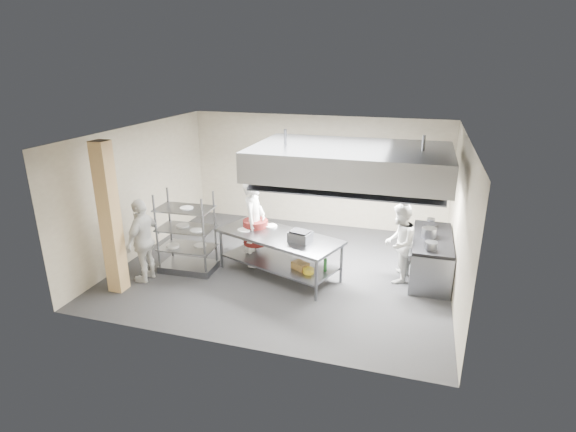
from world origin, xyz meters
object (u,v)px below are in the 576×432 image
(island, at_px, (279,255))
(chef_plating, at_px, (144,240))
(chef_head, at_px, (254,223))
(griddle, at_px, (300,237))
(chef_line, at_px, (399,243))
(stockpot, at_px, (429,233))
(pass_rack, at_px, (186,233))
(cooking_range, at_px, (431,258))

(island, xyz_separation_m, chef_plating, (-2.59, -1.00, 0.43))
(chef_head, distance_m, griddle, 1.35)
(chef_line, distance_m, stockpot, 0.68)
(chef_line, bearing_deg, stockpot, 128.36)
(island, bearing_deg, chef_plating, -138.99)
(pass_rack, bearing_deg, chef_line, 8.49)
(island, distance_m, chef_head, 0.94)
(island, height_order, cooking_range, island)
(cooking_range, bearing_deg, griddle, -157.29)
(island, distance_m, chef_line, 2.50)
(chef_line, bearing_deg, chef_head, -79.89)
(pass_rack, distance_m, chef_plating, 0.90)
(chef_line, relative_size, stockpot, 5.62)
(pass_rack, bearing_deg, stockpot, 10.95)
(cooking_range, xyz_separation_m, chef_plating, (-5.68, -1.85, 0.46))
(cooking_range, xyz_separation_m, griddle, (-2.57, -1.08, 0.59))
(chef_head, bearing_deg, chef_plating, 124.37)
(chef_head, relative_size, chef_line, 1.18)
(cooking_range, bearing_deg, chef_plating, -161.92)
(stockpot, bearing_deg, griddle, -157.53)
(chef_plating, bearing_deg, stockpot, 110.27)
(chef_line, bearing_deg, chef_plating, -65.43)
(chef_head, xyz_separation_m, stockpot, (3.69, 0.43, 0.02))
(pass_rack, xyz_separation_m, cooking_range, (5.06, 1.21, -0.46))
(pass_rack, bearing_deg, chef_plating, -136.15)
(pass_rack, relative_size, stockpot, 5.94)
(pass_rack, relative_size, chef_head, 0.90)
(cooking_range, distance_m, stockpot, 0.59)
(chef_head, bearing_deg, griddle, -117.46)
(chef_head, bearing_deg, chef_line, -89.53)
(chef_plating, relative_size, stockpot, 5.95)
(cooking_range, relative_size, chef_line, 1.20)
(chef_line, bearing_deg, griddle, -61.80)
(chef_plating, bearing_deg, island, 113.53)
(stockpot, bearing_deg, cooking_range, 28.80)
(cooking_range, bearing_deg, island, -164.57)
(island, height_order, chef_head, chef_head)
(island, xyz_separation_m, chef_line, (2.43, 0.47, 0.38))
(pass_rack, relative_size, chef_plating, 1.00)
(pass_rack, relative_size, chef_line, 1.06)
(pass_rack, distance_m, cooking_range, 5.22)
(chef_plating, xyz_separation_m, stockpot, (5.59, 1.80, 0.12))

